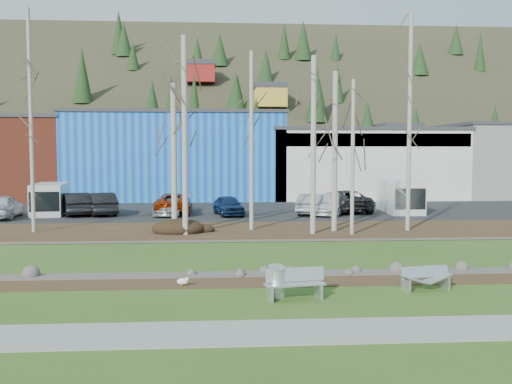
{
  "coord_description": "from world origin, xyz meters",
  "views": [
    {
      "loc": [
        -2.16,
        -17.36,
        4.5
      ],
      "look_at": [
        -0.23,
        11.14,
        2.5
      ],
      "focal_mm": 40.0,
      "sensor_mm": 36.0,
      "label": 1
    }
  ],
  "objects": [
    {
      "name": "car_6",
      "position": [
        7.16,
        23.6,
        0.93
      ],
      "size": [
        3.19,
        5.95,
        1.59
      ],
      "primitive_type": "imported",
      "rotation": [
        0.0,
        0.0,
        3.24
      ],
      "color": "#2A2A2D",
      "rests_on": "parking_lot"
    },
    {
      "name": "near_bank_rocks",
      "position": [
        0.0,
        3.1,
        0.0
      ],
      "size": [
        80.0,
        0.8,
        0.5
      ],
      "primitive_type": null,
      "color": "#47423D",
      "rests_on": "ground"
    },
    {
      "name": "birch_0",
      "position": [
        -12.19,
        14.29,
        6.18
      ],
      "size": [
        0.2,
        0.2,
        12.05
      ],
      "color": "#AEAC9D",
      "rests_on": "far_bank"
    },
    {
      "name": "river",
      "position": [
        0.0,
        7.2,
        0.0
      ],
      "size": [
        80.0,
        8.0,
        0.9
      ],
      "primitive_type": null,
      "color": "black",
      "rests_on": "ground"
    },
    {
      "name": "car_2",
      "position": [
        -5.34,
        23.07,
        0.87
      ],
      "size": [
        2.7,
        5.38,
        1.46
      ],
      "primitive_type": "imported",
      "rotation": [
        0.0,
        0.0,
        3.19
      ],
      "color": "#9D2D09",
      "rests_on": "parking_lot"
    },
    {
      "name": "birch_4",
      "position": [
        4.95,
        12.23,
        4.22
      ],
      "size": [
        0.2,
        0.2,
        8.15
      ],
      "color": "#AEAC9D",
      "rests_on": "far_bank"
    },
    {
      "name": "seagull",
      "position": [
        -3.33,
        1.57,
        0.18
      ],
      "size": [
        0.45,
        0.23,
        0.33
      ],
      "rotation": [
        0.0,
        0.0,
        -0.38
      ],
      "color": "gold",
      "rests_on": "ground"
    },
    {
      "name": "dirt_mound",
      "position": [
        -4.29,
        13.52,
        0.43
      ],
      "size": [
        2.85,
        2.01,
        0.56
      ],
      "primitive_type": "ellipsoid",
      "color": "black",
      "rests_on": "far_bank"
    },
    {
      "name": "van_grey",
      "position": [
        -13.91,
        23.33,
        1.22
      ],
      "size": [
        2.65,
        5.15,
        2.16
      ],
      "rotation": [
        0.0,
        0.0,
        0.12
      ],
      "color": "silver",
      "rests_on": "parking_lot"
    },
    {
      "name": "building_blue",
      "position": [
        -6.0,
        39.0,
        4.16
      ],
      "size": [
        20.4,
        12.24,
        8.3
      ],
      "color": "#163FB6",
      "rests_on": "ground"
    },
    {
      "name": "birch_6",
      "position": [
        4.29,
        13.63,
        4.52
      ],
      "size": [
        0.29,
        0.29,
        8.75
      ],
      "color": "#AEAC9D",
      "rests_on": "far_bank"
    },
    {
      "name": "hillside",
      "position": [
        0.0,
        84.0,
        17.5
      ],
      "size": [
        160.0,
        72.0,
        35.0
      ],
      "primitive_type": null,
      "color": "#302D1E",
      "rests_on": "ground"
    },
    {
      "name": "ground",
      "position": [
        0.0,
        0.0,
        0.0
      ],
      "size": [
        200.0,
        200.0,
        0.0
      ],
      "primitive_type": "plane",
      "color": "#305819",
      "rests_on": "ground"
    },
    {
      "name": "footpath",
      "position": [
        0.0,
        -3.5,
        0.02
      ],
      "size": [
        80.0,
        2.0,
        0.04
      ],
      "primitive_type": "cube",
      "color": "slate",
      "rests_on": "ground"
    },
    {
      "name": "birch_5",
      "position": [
        2.93,
        12.66,
        4.86
      ],
      "size": [
        0.28,
        0.28,
        9.42
      ],
      "color": "#AEAC9D",
      "rests_on": "far_bank"
    },
    {
      "name": "bench_damaged",
      "position": [
        4.62,
        0.61,
        0.38
      ],
      "size": [
        1.76,
        0.84,
        0.75
      ],
      "rotation": [
        0.0,
        0.0,
        0.18
      ],
      "color": "silver",
      "rests_on": "ground"
    },
    {
      "name": "car_7",
      "position": [
        5.77,
        22.06,
        0.85
      ],
      "size": [
        3.92,
        5.3,
        1.43
      ],
      "primitive_type": "imported",
      "rotation": [
        0.0,
        0.0,
        -0.45
      ],
      "color": "white",
      "rests_on": "parking_lot"
    },
    {
      "name": "birch_1",
      "position": [
        -4.49,
        13.61,
        4.16
      ],
      "size": [
        0.31,
        0.31,
        8.03
      ],
      "color": "#AEAC9D",
      "rests_on": "far_bank"
    },
    {
      "name": "parking_lot",
      "position": [
        0.0,
        25.0,
        0.07
      ],
      "size": [
        80.0,
        14.0,
        0.14
      ],
      "primitive_type": "cube",
      "color": "black",
      "rests_on": "ground"
    },
    {
      "name": "building_white",
      "position": [
        12.0,
        38.98,
        3.41
      ],
      "size": [
        18.36,
        12.24,
        6.8
      ],
      "color": "beige",
      "rests_on": "ground"
    },
    {
      "name": "birch_3",
      "position": [
        -0.25,
        14.47,
        5.12
      ],
      "size": [
        0.23,
        0.23,
        9.93
      ],
      "color": "#AEAC9D",
      "rests_on": "far_bank"
    },
    {
      "name": "car_5",
      "position": [
        4.46,
        22.23,
        0.87
      ],
      "size": [
        2.88,
        4.67,
        1.45
      ],
      "primitive_type": "imported",
      "rotation": [
        0.0,
        0.0,
        2.81
      ],
      "color": "#B0B1B2",
      "rests_on": "parking_lot"
    },
    {
      "name": "car_1",
      "position": [
        -10.29,
        22.88,
        0.92
      ],
      "size": [
        3.16,
        5.01,
        1.56
      ],
      "primitive_type": "imported",
      "rotation": [
        0.0,
        0.0,
        3.49
      ],
      "color": "black",
      "rests_on": "parking_lot"
    },
    {
      "name": "far_bank_rocks",
      "position": [
        0.0,
        11.3,
        0.0
      ],
      "size": [
        80.0,
        0.8,
        0.46
      ],
      "primitive_type": null,
      "color": "#47423D",
      "rests_on": "ground"
    },
    {
      "name": "car_0",
      "position": [
        -16.3,
        21.05,
        0.94
      ],
      "size": [
        2.26,
        4.83,
        1.6
      ],
      "primitive_type": "imported",
      "rotation": [
        0.0,
        0.0,
        3.22
      ],
      "color": "silver",
      "rests_on": "parking_lot"
    },
    {
      "name": "van_white",
      "position": [
        11.09,
        22.94,
        1.31
      ],
      "size": [
        2.54,
        5.48,
        2.35
      ],
      "rotation": [
        0.0,
        0.0,
        -0.06
      ],
      "color": "white",
      "rests_on": "parking_lot"
    },
    {
      "name": "car_4",
      "position": [
        -1.41,
        21.95,
        0.82
      ],
      "size": [
        2.39,
        4.25,
        1.37
      ],
      "primitive_type": "imported",
      "rotation": [
        0.0,
        0.0,
        0.2
      ],
      "color": "navy",
      "rests_on": "parking_lot"
    },
    {
      "name": "litter_bin",
      "position": [
        -0.35,
        -0.07,
        0.45
      ],
      "size": [
        0.67,
        0.67,
        0.91
      ],
      "primitive_type": "cylinder",
      "rotation": [
        0.0,
        0.0,
        0.32
      ],
      "color": "silver",
      "rests_on": "ground"
    },
    {
      "name": "birch_7",
      "position": [
        8.43,
        13.59,
        6.1
      ],
      "size": [
        0.23,
        0.23,
        11.91
      ],
      "color": "#AEAC9D",
      "rests_on": "far_bank"
    },
    {
      "name": "car_8",
      "position": [
        -11.99,
        22.88,
        0.92
      ],
      "size": [
        3.16,
        5.01,
        1.56
      ],
      "primitive_type": "imported",
      "rotation": [
        0.0,
        0.0,
        3.49
      ],
      "color": "black",
      "rests_on": "parking_lot"
    },
    {
      "name": "birch_2",
      "position": [
        -3.86,
        12.72,
        5.34
      ],
      "size": [
        0.3,
        0.3,
        10.38
      ],
      "color": "#AEAC9D",
      "rests_on": "far_bank"
    },
    {
      "name": "bench_intact",
      "position": [
        0.19,
        -0.26,
        0.47
      ],
      "size": [
        1.94,
        0.86,
        0.94
      ],
      "rotation": [
        0.0,
        0.0,
        0.17
      ],
      "color": "silver",
      "rests_on": "ground"
    },
    {
      "name": "far_bank",
      "position": [
        0.0,
        14.5,
        0.07
      ],
      "size": [
        80.0,
        7.0,
        0.15
      ],
      "primitive_type": "cube",
      "color": "#382616",
      "rests_on": "ground"
    },
    {
      "name": "dirt_strip",
      "position": [
        0.0,
        2.1,
        0.01
      ],
      "size": [
        80.0,
        1.8,
        0.03
      ],
      "primitive_type": "cube",
      "color": "#382616",
      "rests_on": "ground"
    },
    {
      "name": "car_3",
      "position": [
        -5.23,
        22.51,
        0.81
      ],
      "size": [
        2.81,
        4.92,
        1.34
      ],
      "primitive_type": "imported",
      "rotation": [
        0.0,
        0.0,
        -0.21
      ],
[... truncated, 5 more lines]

